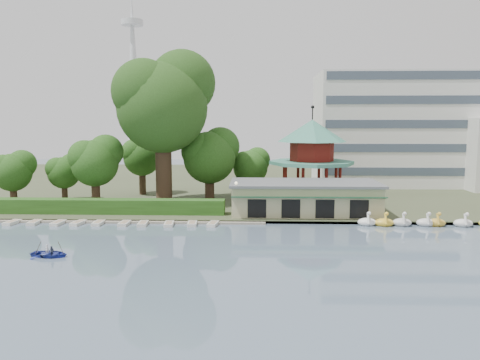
{
  "coord_description": "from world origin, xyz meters",
  "views": [
    {
      "loc": [
        3.89,
        -36.4,
        11.83
      ],
      "look_at": [
        2.0,
        18.0,
        5.0
      ],
      "focal_mm": 35.0,
      "sensor_mm": 36.0,
      "label": 1
    }
  ],
  "objects_px": {
    "dock": "(121,221)",
    "big_tree": "(164,100)",
    "pavilion": "(312,151)",
    "rowboat_with_passengers": "(49,251)",
    "boathouse": "(304,197)"
  },
  "relations": [
    {
      "from": "boathouse",
      "to": "big_tree",
      "type": "relative_size",
      "value": 0.87
    },
    {
      "from": "rowboat_with_passengers",
      "to": "pavilion",
      "type": "bearing_deg",
      "value": 47.76
    },
    {
      "from": "pavilion",
      "to": "rowboat_with_passengers",
      "type": "height_order",
      "value": "pavilion"
    },
    {
      "from": "pavilion",
      "to": "big_tree",
      "type": "bearing_deg",
      "value": -169.66
    },
    {
      "from": "pavilion",
      "to": "rowboat_with_passengers",
      "type": "relative_size",
      "value": 2.63
    },
    {
      "from": "dock",
      "to": "big_tree",
      "type": "height_order",
      "value": "big_tree"
    },
    {
      "from": "boathouse",
      "to": "dock",
      "type": "bearing_deg",
      "value": -167.76
    },
    {
      "from": "dock",
      "to": "rowboat_with_passengers",
      "type": "bearing_deg",
      "value": -99.19
    },
    {
      "from": "pavilion",
      "to": "rowboat_with_passengers",
      "type": "bearing_deg",
      "value": -132.24
    },
    {
      "from": "boathouse",
      "to": "rowboat_with_passengers",
      "type": "bearing_deg",
      "value": -142.07
    },
    {
      "from": "pavilion",
      "to": "big_tree",
      "type": "relative_size",
      "value": 0.63
    },
    {
      "from": "big_tree",
      "to": "rowboat_with_passengers",
      "type": "relative_size",
      "value": 4.17
    },
    {
      "from": "boathouse",
      "to": "rowboat_with_passengers",
      "type": "relative_size",
      "value": 3.62
    },
    {
      "from": "dock",
      "to": "big_tree",
      "type": "bearing_deg",
      "value": 73.93
    },
    {
      "from": "big_tree",
      "to": "dock",
      "type": "bearing_deg",
      "value": -106.07
    }
  ]
}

